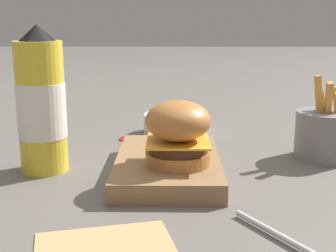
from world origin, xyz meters
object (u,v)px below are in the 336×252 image
object	(u,v)px
ketchup_bottle	(41,106)
serving_board	(168,165)
fries_basket	(326,134)
side_bowl	(175,123)
burger	(178,133)
spoon	(310,252)

from	to	relation	value
ketchup_bottle	serving_board	bearing A→B (deg)	86.33
serving_board	fries_basket	xyz separation A→B (m)	(-0.09, 0.28, 0.03)
ketchup_bottle	side_bowl	xyz separation A→B (m)	(-0.25, 0.22, -0.09)
burger	side_bowl	world-z (taller)	burger
burger	ketchup_bottle	distance (m)	0.23
burger	spoon	distance (m)	0.27
side_bowl	fries_basket	bearing A→B (deg)	57.73
fries_basket	serving_board	bearing A→B (deg)	-71.77
ketchup_bottle	side_bowl	world-z (taller)	ketchup_bottle
ketchup_bottle	spoon	bearing A→B (deg)	52.39
burger	ketchup_bottle	bearing A→B (deg)	-103.50
side_bowl	spoon	distance (m)	0.55
serving_board	spoon	size ratio (longest dim) A/B	1.75
burger	fries_basket	size ratio (longest dim) A/B	0.66
serving_board	fries_basket	distance (m)	0.30
serving_board	side_bowl	world-z (taller)	side_bowl
serving_board	fries_basket	size ratio (longest dim) A/B	1.78
serving_board	burger	distance (m)	0.08
burger	ketchup_bottle	world-z (taller)	ketchup_bottle
fries_basket	side_bowl	xyz separation A→B (m)	(-0.17, -0.27, -0.02)
burger	side_bowl	bearing A→B (deg)	-179.42
fries_basket	ketchup_bottle	bearing A→B (deg)	-80.71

